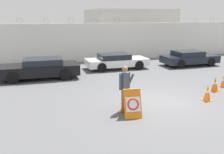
{
  "coord_description": "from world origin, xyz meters",
  "views": [
    {
      "loc": [
        -5.31,
        -9.37,
        3.74
      ],
      "look_at": [
        -1.76,
        1.33,
        0.98
      ],
      "focal_mm": 40.0,
      "sensor_mm": 36.0,
      "label": 1
    }
  ],
  "objects_px": {
    "security_guard": "(125,85)",
    "parked_car_rear_sedan": "(116,61)",
    "barricade_sign": "(132,103)",
    "traffic_cone_mid": "(215,84)",
    "traffic_cone_far": "(207,93)",
    "traffic_cone_near": "(223,81)",
    "parked_car_front_coupe": "(40,68)",
    "parked_car_far_side": "(189,58)"
  },
  "relations": [
    {
      "from": "parked_car_front_coupe",
      "to": "parked_car_rear_sedan",
      "type": "xyz_separation_m",
      "value": [
        5.4,
        1.34,
        -0.08
      ]
    },
    {
      "from": "security_guard",
      "to": "parked_car_rear_sedan",
      "type": "relative_size",
      "value": 0.41
    },
    {
      "from": "security_guard",
      "to": "traffic_cone_near",
      "type": "height_order",
      "value": "security_guard"
    },
    {
      "from": "traffic_cone_near",
      "to": "parked_car_rear_sedan",
      "type": "xyz_separation_m",
      "value": [
        -3.91,
        6.39,
        0.24
      ]
    },
    {
      "from": "barricade_sign",
      "to": "security_guard",
      "type": "relative_size",
      "value": 0.59
    },
    {
      "from": "security_guard",
      "to": "parked_car_rear_sedan",
      "type": "xyz_separation_m",
      "value": [
        2.38,
        7.84,
        -0.46
      ]
    },
    {
      "from": "traffic_cone_mid",
      "to": "parked_car_front_coupe",
      "type": "relative_size",
      "value": 0.15
    },
    {
      "from": "security_guard",
      "to": "traffic_cone_mid",
      "type": "relative_size",
      "value": 2.49
    },
    {
      "from": "parked_car_rear_sedan",
      "to": "parked_car_far_side",
      "type": "height_order",
      "value": "parked_car_far_side"
    },
    {
      "from": "traffic_cone_near",
      "to": "parked_car_far_side",
      "type": "distance_m",
      "value": 6.06
    },
    {
      "from": "barricade_sign",
      "to": "traffic_cone_mid",
      "type": "xyz_separation_m",
      "value": [
        5.29,
        1.68,
        -0.17
      ]
    },
    {
      "from": "security_guard",
      "to": "parked_car_far_side",
      "type": "height_order",
      "value": "security_guard"
    },
    {
      "from": "traffic_cone_near",
      "to": "traffic_cone_mid",
      "type": "distance_m",
      "value": 1.12
    },
    {
      "from": "barricade_sign",
      "to": "parked_car_far_side",
      "type": "distance_m",
      "value": 11.38
    },
    {
      "from": "traffic_cone_mid",
      "to": "parked_car_front_coupe",
      "type": "bearing_deg",
      "value": 146.25
    },
    {
      "from": "traffic_cone_far",
      "to": "traffic_cone_near",
      "type": "bearing_deg",
      "value": 34.46
    },
    {
      "from": "traffic_cone_mid",
      "to": "parked_car_rear_sedan",
      "type": "bearing_deg",
      "value": 112.94
    },
    {
      "from": "traffic_cone_mid",
      "to": "parked_car_far_side",
      "type": "relative_size",
      "value": 0.17
    },
    {
      "from": "traffic_cone_near",
      "to": "traffic_cone_far",
      "type": "height_order",
      "value": "traffic_cone_far"
    },
    {
      "from": "barricade_sign",
      "to": "parked_car_rear_sedan",
      "type": "xyz_separation_m",
      "value": [
        2.37,
        8.58,
        0.04
      ]
    },
    {
      "from": "traffic_cone_far",
      "to": "parked_car_front_coupe",
      "type": "relative_size",
      "value": 0.15
    },
    {
      "from": "traffic_cone_near",
      "to": "traffic_cone_mid",
      "type": "relative_size",
      "value": 0.9
    },
    {
      "from": "barricade_sign",
      "to": "traffic_cone_near",
      "type": "relative_size",
      "value": 1.63
    },
    {
      "from": "barricade_sign",
      "to": "traffic_cone_mid",
      "type": "distance_m",
      "value": 5.55
    },
    {
      "from": "traffic_cone_mid",
      "to": "traffic_cone_far",
      "type": "distance_m",
      "value": 1.74
    },
    {
      "from": "security_guard",
      "to": "parked_car_front_coupe",
      "type": "height_order",
      "value": "security_guard"
    },
    {
      "from": "traffic_cone_near",
      "to": "traffic_cone_far",
      "type": "xyz_separation_m",
      "value": [
        -2.34,
        -1.61,
        0.04
      ]
    },
    {
      "from": "traffic_cone_near",
      "to": "parked_car_front_coupe",
      "type": "bearing_deg",
      "value": 151.53
    },
    {
      "from": "parked_car_far_side",
      "to": "traffic_cone_far",
      "type": "bearing_deg",
      "value": -119.21
    },
    {
      "from": "traffic_cone_near",
      "to": "parked_car_far_side",
      "type": "relative_size",
      "value": 0.15
    },
    {
      "from": "traffic_cone_mid",
      "to": "security_guard",
      "type": "bearing_deg",
      "value": -169.89
    },
    {
      "from": "barricade_sign",
      "to": "parked_car_far_side",
      "type": "relative_size",
      "value": 0.25
    },
    {
      "from": "parked_car_far_side",
      "to": "traffic_cone_near",
      "type": "bearing_deg",
      "value": -107.4
    },
    {
      "from": "parked_car_far_side",
      "to": "traffic_cone_mid",
      "type": "bearing_deg",
      "value": -114.0
    },
    {
      "from": "traffic_cone_mid",
      "to": "parked_car_rear_sedan",
      "type": "relative_size",
      "value": 0.16
    },
    {
      "from": "traffic_cone_mid",
      "to": "parked_car_far_side",
      "type": "bearing_deg",
      "value": 65.58
    },
    {
      "from": "parked_car_rear_sedan",
      "to": "parked_car_far_side",
      "type": "xyz_separation_m",
      "value": [
        5.77,
        -0.62,
        0.02
      ]
    },
    {
      "from": "barricade_sign",
      "to": "parked_car_far_side",
      "type": "xyz_separation_m",
      "value": [
        8.14,
        7.96,
        0.05
      ]
    },
    {
      "from": "traffic_cone_near",
      "to": "parked_car_front_coupe",
      "type": "height_order",
      "value": "parked_car_front_coupe"
    },
    {
      "from": "parked_car_front_coupe",
      "to": "traffic_cone_far",
      "type": "bearing_deg",
      "value": 138.34
    },
    {
      "from": "security_guard",
      "to": "parked_car_front_coupe",
      "type": "xyz_separation_m",
      "value": [
        -3.02,
        6.5,
        -0.38
      ]
    },
    {
      "from": "traffic_cone_near",
      "to": "parked_car_front_coupe",
      "type": "distance_m",
      "value": 10.6
    }
  ]
}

